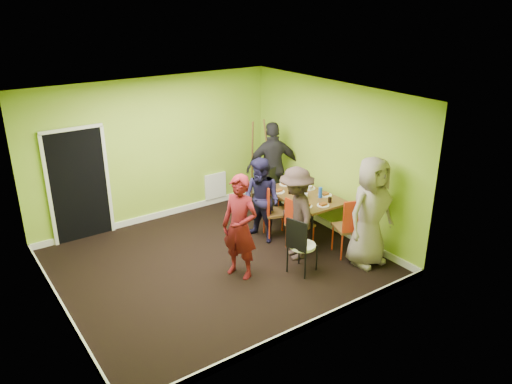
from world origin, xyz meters
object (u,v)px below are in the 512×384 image
person_left_far (261,201)px  person_front_end (371,212)px  person_back_end (273,168)px  thermos (302,192)px  orange_bottle (293,192)px  chair_front_end (351,224)px  chair_left_near (297,221)px  person_left_near (296,214)px  person_standing (240,227)px  chair_left_far (272,208)px  chair_bentwood (300,243)px  dining_table (304,197)px  easel (264,161)px  blue_bottle (320,193)px  chair_back_end (275,182)px

person_left_far → person_front_end: person_front_end is taller
person_left_far → person_back_end: 1.36m
thermos → orange_bottle: (-0.04, 0.19, -0.06)m
chair_front_end → person_front_end: person_front_end is taller
chair_left_near → person_left_near: person_left_near is taller
person_standing → person_back_end: 2.62m
chair_left_far → chair_bentwood: chair_left_far is taller
dining_table → person_standing: (-1.83, -0.64, 0.15)m
chair_left_near → easel: easel is taller
orange_bottle → person_standing: bearing=-155.3°
orange_bottle → person_front_end: (0.26, -1.65, 0.14)m
chair_left_near → thermos: 0.69m
blue_bottle → person_front_end: size_ratio=0.10×
easel → person_front_end: bearing=-92.1°
orange_bottle → chair_left_far: bearing=176.8°
chair_back_end → thermos: 1.00m
chair_left_near → person_front_end: size_ratio=0.52×
chair_left_near → blue_bottle: chair_left_near is taller
chair_front_end → orange_bottle: bearing=116.6°
chair_bentwood → person_left_far: bearing=155.6°
chair_left_far → easel: bearing=169.4°
chair_left_near → person_left_near: bearing=-48.1°
thermos → orange_bottle: 0.20m
orange_bottle → easel: bearing=75.7°
chair_bentwood → orange_bottle: 1.57m
person_standing → blue_bottle: bearing=76.1°
chair_left_far → person_left_far: 0.30m
chair_back_end → person_back_end: size_ratio=0.54×
chair_left_near → chair_bentwood: (-0.47, -0.66, 0.00)m
chair_bentwood → person_front_end: bearing=54.8°
chair_bentwood → person_front_end: size_ratio=0.53×
chair_left_near → thermos: bearing=129.2°
orange_bottle → person_standing: size_ratio=0.04×
orange_bottle → dining_table: bearing=-45.5°
chair_back_end → person_standing: size_ratio=0.60×
chair_bentwood → blue_bottle: bearing=109.5°
dining_table → chair_left_near: bearing=-139.1°
easel → orange_bottle: 1.52m
chair_bentwood → person_back_end: 2.56m
chair_back_end → person_standing: (-1.85, -1.57, 0.13)m
chair_left_far → thermos: bearing=87.1°
easel → dining_table: bearing=-98.4°
person_left_near → thermos: bearing=154.7°
chair_bentwood → person_standing: 1.00m
chair_left_far → chair_bentwood: (-0.40, -1.30, -0.04)m
person_left_far → chair_back_end: bearing=115.6°
easel → thermos: size_ratio=9.29×
person_left_near → person_front_end: size_ratio=0.87×
blue_bottle → dining_table: bearing=119.8°
orange_bottle → person_left_far: bearing=177.7°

